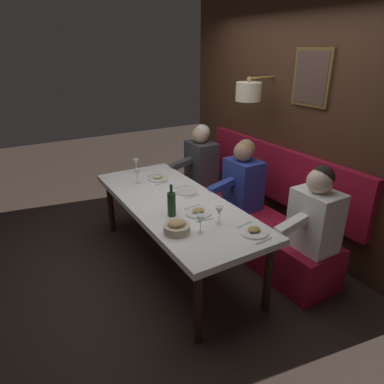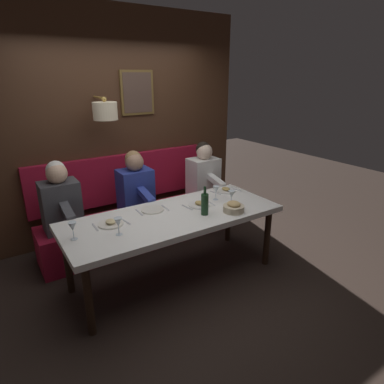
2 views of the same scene
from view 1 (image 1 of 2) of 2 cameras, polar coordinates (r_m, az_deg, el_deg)
name	(u,v)px [view 1 (image 1 of 2)]	position (r m, az deg, el deg)	size (l,w,h in m)	color
ground_plane	(176,263)	(3.78, -2.70, -11.74)	(12.00, 12.00, 0.00)	black
dining_table	(175,207)	(3.44, -2.91, -2.50)	(0.90, 2.24, 0.74)	white
banquette_bench	(242,225)	(4.09, 8.33, -5.38)	(0.52, 2.44, 0.45)	maroon
back_wall_panel	(288,122)	(4.08, 15.70, 11.12)	(0.59, 3.64, 2.90)	#422819
diner_nearest	(316,212)	(3.21, 19.90, -3.16)	(0.60, 0.40, 0.79)	white
diner_near	(243,177)	(3.86, 8.47, 2.48)	(0.60, 0.40, 0.79)	#283893
diner_middle	(201,157)	(4.54, 1.47, 5.88)	(0.60, 0.40, 0.79)	#3D3D42
place_setting_0	(254,231)	(2.89, 10.26, -6.43)	(0.24, 0.32, 0.05)	white
place_setting_1	(187,191)	(3.61, -0.89, 0.10)	(0.24, 0.31, 0.01)	silver
place_setting_2	(158,178)	(3.98, -5.69, 2.31)	(0.24, 0.32, 0.05)	silver
place_setting_3	(198,212)	(3.15, 1.04, -3.36)	(0.24, 0.32, 0.05)	silver
wine_glass_0	(136,163)	(4.23, -9.31, 4.85)	(0.07, 0.07, 0.16)	silver
wine_glass_1	(137,173)	(3.86, -9.06, 3.10)	(0.07, 0.07, 0.16)	silver
wine_glass_2	(200,220)	(2.79, 1.41, -4.69)	(0.07, 0.07, 0.16)	silver
wine_glass_3	(219,212)	(2.94, 4.56, -3.29)	(0.07, 0.07, 0.16)	silver
wine_bottle	(172,204)	(3.08, -3.42, -1.99)	(0.08, 0.08, 0.30)	#19381E
bread_bowl	(177,227)	(2.83, -2.54, -5.88)	(0.22, 0.22, 0.12)	beige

